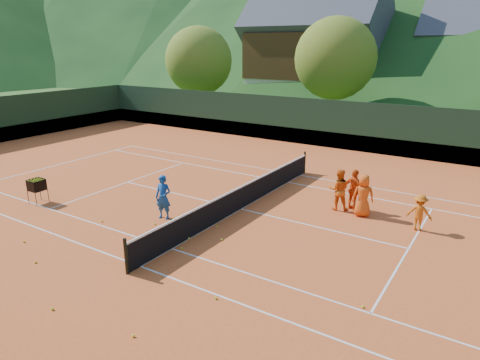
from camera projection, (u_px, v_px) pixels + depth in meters
The scene contains 28 objects.
ground at pixel (241, 209), 17.00m from camera, with size 400.00×400.00×0.00m, color #2D5119.
clay_court at pixel (241, 209), 16.99m from camera, with size 40.00×24.00×0.02m, color #C65020.
coach at pixel (163, 197), 15.84m from camera, with size 0.61×0.40×1.68m, color #174C96.
student_a at pixel (339, 190), 16.72m from camera, with size 0.80×0.62×1.64m, color orange.
student_b at pixel (354, 190), 16.70m from camera, with size 0.96×0.40×1.64m, color #EA5414.
student_c at pixel (363, 196), 16.09m from camera, with size 0.79×0.52×1.62m, color #E05313.
student_d at pixel (419, 212), 14.89m from camera, with size 0.85×0.49×1.31m, color #D06012.
tennis_ball_0 at pixel (164, 202), 17.66m from camera, with size 0.07×0.07×0.07m, color #C8EB27.
tennis_ball_1 at pixel (217, 226), 15.27m from camera, with size 0.07×0.07×0.07m, color #C8EB27.
tennis_ball_2 at pixel (216, 298), 10.96m from camera, with size 0.07×0.07×0.07m, color #C8EB27.
tennis_ball_3 at pixel (102, 221), 15.71m from camera, with size 0.07×0.07×0.07m, color #C8EB27.
tennis_ball_4 at pixel (133, 256), 13.12m from camera, with size 0.07×0.07×0.07m, color #C8EB27.
tennis_ball_5 at pixel (133, 336), 9.54m from camera, with size 0.07×0.07×0.07m, color #C8EB27.
tennis_ball_6 at pixel (222, 240), 14.24m from camera, with size 0.07×0.07×0.07m, color #C8EB27.
tennis_ball_7 at pixel (182, 248), 13.64m from camera, with size 0.07×0.07×0.07m, color #C8EB27.
tennis_ball_8 at pixel (189, 238), 14.36m from camera, with size 0.07×0.07×0.07m, color #C8EB27.
tennis_ball_9 at pixel (155, 224), 15.49m from camera, with size 0.07×0.07×0.07m, color #C8EB27.
tennis_ball_12 at pixel (35, 262), 12.77m from camera, with size 0.07×0.07×0.07m, color #C8EB27.
tennis_ball_13 at pixel (52, 309), 10.51m from camera, with size 0.07×0.07×0.07m, color #C8EB27.
tennis_ball_16 at pixel (363, 307), 10.61m from camera, with size 0.07×0.07×0.07m, color #C8EB27.
tennis_ball_17 at pixel (24, 242), 14.09m from camera, with size 0.07×0.07×0.07m, color #C8EB27.
court_lines at pixel (241, 209), 16.99m from camera, with size 23.83×11.03×0.00m.
tennis_net at pixel (241, 197), 16.84m from camera, with size 0.10×12.07×1.10m.
perimeter_fence at pixel (241, 179), 16.61m from camera, with size 40.40×24.24×3.00m.
ball_hopper at pixel (37, 186), 17.44m from camera, with size 0.57×0.57×1.00m.
chalet_left at pixel (315, 51), 44.48m from camera, with size 13.80×9.93×12.92m.
tree_a at pixel (199, 61), 38.20m from camera, with size 6.00×6.00×7.88m.
tree_b at pixel (335, 59), 33.51m from camera, with size 6.40×6.40×8.40m.
Camera 1 is at (8.55, -13.33, 6.27)m, focal length 32.00 mm.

